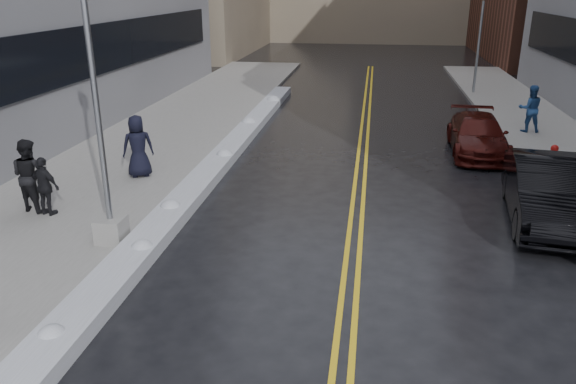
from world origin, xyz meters
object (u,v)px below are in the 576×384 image
at_px(traffic_signal, 480,34).
at_px(car_black, 547,191).
at_px(pedestrian_d, 45,186).
at_px(lamppost, 101,146).
at_px(fire_hydrant, 554,154).
at_px(pedestrian_c, 138,146).
at_px(pedestrian_b, 30,175).
at_px(car_maroon, 478,135).
at_px(pedestrian_east, 530,109).

height_order(traffic_signal, car_black, traffic_signal).
height_order(traffic_signal, pedestrian_d, traffic_signal).
relative_size(traffic_signal, pedestrian_d, 3.73).
distance_m(lamppost, fire_hydrant, 14.81).
bearing_deg(pedestrian_c, lamppost, 76.59).
bearing_deg(fire_hydrant, pedestrian_b, -157.30).
height_order(lamppost, car_black, lamppost).
distance_m(lamppost, car_maroon, 14.06).
relative_size(pedestrian_east, car_black, 0.38).
bearing_deg(pedestrian_b, traffic_signal, -109.92).
bearing_deg(pedestrian_b, pedestrian_d, 171.44).
height_order(car_black, car_maroon, car_black).
bearing_deg(pedestrian_east, pedestrian_d, 35.47).
bearing_deg(traffic_signal, pedestrian_c, -127.19).
bearing_deg(lamppost, traffic_signal, 61.79).
distance_m(lamppost, pedestrian_b, 3.68).
relative_size(pedestrian_d, car_maroon, 0.33).
relative_size(pedestrian_c, car_black, 0.39).
bearing_deg(pedestrian_east, car_black, 77.34).
height_order(pedestrian_b, pedestrian_d, pedestrian_b).
distance_m(pedestrian_b, pedestrian_d, 0.66).
distance_m(pedestrian_d, car_maroon, 15.01).
height_order(traffic_signal, pedestrian_c, traffic_signal).
distance_m(pedestrian_c, pedestrian_d, 3.65).
relative_size(pedestrian_b, car_black, 0.39).
bearing_deg(pedestrian_c, car_maroon, 175.24).
relative_size(traffic_signal, car_black, 1.15).
bearing_deg(car_maroon, pedestrian_c, -154.78).
bearing_deg(pedestrian_east, lamppost, 43.60).
distance_m(pedestrian_d, car_black, 13.35).
height_order(pedestrian_b, car_maroon, pedestrian_b).
xyz_separation_m(lamppost, pedestrian_d, (-2.44, 1.33, -1.58)).
xyz_separation_m(lamppost, pedestrian_b, (-3.01, 1.60, -1.38)).
xyz_separation_m(pedestrian_c, car_black, (12.04, -1.55, -0.29)).
bearing_deg(car_black, car_maroon, 103.04).
height_order(pedestrian_b, car_black, pedestrian_b).
height_order(traffic_signal, car_maroon, traffic_signal).
relative_size(pedestrian_d, car_black, 0.31).
distance_m(pedestrian_b, pedestrian_c, 3.64).
xyz_separation_m(car_black, car_maroon, (-0.74, 6.44, -0.15)).
bearing_deg(pedestrian_b, lamppost, 168.12).
bearing_deg(pedestrian_d, car_maroon, -130.54).
height_order(fire_hydrant, car_maroon, car_maroon).
xyz_separation_m(fire_hydrant, pedestrian_b, (-15.31, -6.40, 0.61)).
bearing_deg(fire_hydrant, car_maroon, 143.47).
height_order(lamppost, car_maroon, lamppost).
height_order(pedestrian_d, pedestrian_east, pedestrian_east).
xyz_separation_m(pedestrian_b, pedestrian_d, (0.57, -0.26, -0.20)).
bearing_deg(car_maroon, lamppost, -134.23).
bearing_deg(pedestrian_b, pedestrian_c, -102.67).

